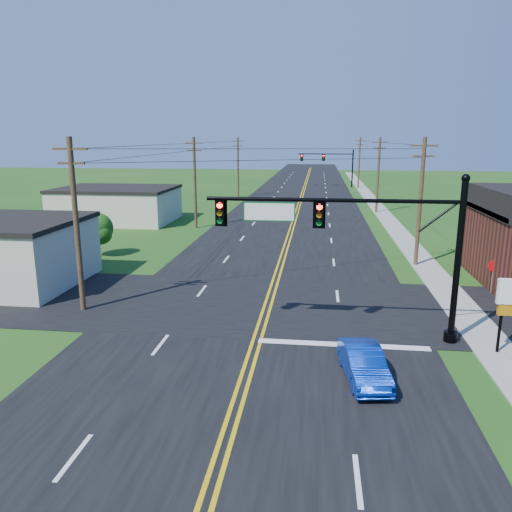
# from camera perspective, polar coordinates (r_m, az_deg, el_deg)

# --- Properties ---
(ground) EXTENTS (260.00, 260.00, 0.00)m
(ground) POSITION_cam_1_polar(r_m,az_deg,el_deg) (16.68, -3.64, -19.08)
(ground) COLOR #174714
(ground) RESTS_ON ground
(road_main) EXTENTS (16.00, 220.00, 0.04)m
(road_main) POSITION_cam_1_polar(r_m,az_deg,el_deg) (64.49, 4.65, 5.40)
(road_main) COLOR black
(road_main) RESTS_ON ground
(road_cross) EXTENTS (70.00, 10.00, 0.04)m
(road_cross) POSITION_cam_1_polar(r_m,az_deg,el_deg) (27.44, 1.02, -5.59)
(road_cross) COLOR black
(road_cross) RESTS_ON ground
(sidewalk) EXTENTS (2.00, 160.00, 0.08)m
(sidewalk) POSITION_cam_1_polar(r_m,az_deg,el_deg) (55.09, 15.16, 3.63)
(sidewalk) COLOR gray
(sidewalk) RESTS_ON ground
(signal_mast_main) EXTENTS (11.30, 0.60, 7.48)m
(signal_mast_main) POSITION_cam_1_polar(r_m,az_deg,el_deg) (22.27, 11.13, 2.27)
(signal_mast_main) COLOR black
(signal_mast_main) RESTS_ON ground
(signal_mast_far) EXTENTS (10.98, 0.60, 7.48)m
(signal_mast_far) POSITION_cam_1_polar(r_m,az_deg,el_deg) (93.93, 8.30, 10.58)
(signal_mast_far) COLOR black
(signal_mast_far) RESTS_ON ground
(cream_bldg_far) EXTENTS (12.20, 9.20, 3.70)m
(cream_bldg_far) POSITION_cam_1_polar(r_m,az_deg,el_deg) (56.63, -15.59, 5.72)
(cream_bldg_far) COLOR beige
(cream_bldg_far) RESTS_ON ground
(utility_pole_left_a) EXTENTS (1.80, 0.28, 9.00)m
(utility_pole_left_a) POSITION_cam_1_polar(r_m,az_deg,el_deg) (27.10, -19.86, 3.62)
(utility_pole_left_a) COLOR #362518
(utility_pole_left_a) RESTS_ON ground
(utility_pole_left_b) EXTENTS (1.80, 0.28, 9.00)m
(utility_pole_left_b) POSITION_cam_1_polar(r_m,az_deg,el_deg) (50.49, -7.00, 8.50)
(utility_pole_left_b) COLOR #362518
(utility_pole_left_b) RESTS_ON ground
(utility_pole_left_c) EXTENTS (1.80, 0.28, 9.00)m
(utility_pole_left_c) POSITION_cam_1_polar(r_m,az_deg,el_deg) (76.90, -2.07, 10.24)
(utility_pole_left_c) COLOR #362518
(utility_pole_left_c) RESTS_ON ground
(utility_pole_right_a) EXTENTS (1.80, 0.28, 9.00)m
(utility_pole_right_a) POSITION_cam_1_polar(r_m,az_deg,el_deg) (36.74, 18.27, 6.12)
(utility_pole_right_a) COLOR #362518
(utility_pole_right_a) RESTS_ON ground
(utility_pole_right_b) EXTENTS (1.80, 0.28, 9.00)m
(utility_pole_right_b) POSITION_cam_1_polar(r_m,az_deg,el_deg) (62.35, 13.79, 9.14)
(utility_pole_right_b) COLOR #362518
(utility_pole_right_b) RESTS_ON ground
(utility_pole_right_c) EXTENTS (1.80, 0.28, 9.00)m
(utility_pole_right_c) POSITION_cam_1_polar(r_m,az_deg,el_deg) (92.17, 11.71, 10.50)
(utility_pole_right_c) COLOR #362518
(utility_pole_right_c) RESTS_ON ground
(tree_right_back) EXTENTS (3.00, 3.00, 4.10)m
(tree_right_back) POSITION_cam_1_polar(r_m,az_deg,el_deg) (42.44, 25.30, 3.51)
(tree_right_back) COLOR #362518
(tree_right_back) RESTS_ON ground
(tree_left) EXTENTS (2.40, 2.40, 3.37)m
(tree_left) POSITION_cam_1_polar(r_m,az_deg,el_deg) (40.10, -17.68, 3.02)
(tree_left) COLOR #362518
(tree_left) RESTS_ON ground
(blue_car) EXTENTS (1.92, 4.02, 1.27)m
(blue_car) POSITION_cam_1_polar(r_m,az_deg,el_deg) (19.58, 12.19, -12.05)
(blue_car) COLOR #072CA3
(blue_car) RESTS_ON ground
(distant_car) EXTENTS (1.78, 4.19, 1.41)m
(distant_car) POSITION_cam_1_polar(r_m,az_deg,el_deg) (58.39, 1.18, 5.28)
(distant_car) COLOR #ABABB0
(distant_car) RESTS_ON ground
(stop_sign) EXTENTS (0.72, 0.11, 2.02)m
(stop_sign) POSITION_cam_1_polar(r_m,az_deg,el_deg) (32.20, 25.49, -1.39)
(stop_sign) COLOR slate
(stop_sign) RESTS_ON ground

